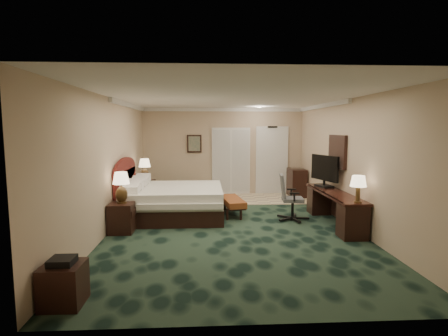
{
  "coord_description": "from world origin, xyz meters",
  "views": [
    {
      "loc": [
        -0.57,
        -7.22,
        2.08
      ],
      "look_at": [
        -0.14,
        0.6,
        1.18
      ],
      "focal_mm": 28.0,
      "sensor_mm": 36.0,
      "label": 1
    }
  ],
  "objects": [
    {
      "name": "desk_lamp",
      "position": [
        2.25,
        -1.01,
        0.96
      ],
      "size": [
        0.31,
        0.31,
        0.51
      ],
      "primitive_type": null,
      "rotation": [
        0.0,
        0.0,
        -0.04
      ],
      "color": "black",
      "rests_on": "desk"
    },
    {
      "name": "desk",
      "position": [
        2.22,
        0.06,
        0.35
      ],
      "size": [
        0.53,
        2.45,
        0.71
      ],
      "primitive_type": "cube",
      "color": "black",
      "rests_on": "ground"
    },
    {
      "name": "tv",
      "position": [
        2.21,
        0.71,
        1.08
      ],
      "size": [
        0.36,
        0.95,
        0.75
      ],
      "primitive_type": "cube",
      "rotation": [
        0.0,
        0.0,
        0.29
      ],
      "color": "black",
      "rests_on": "desk"
    },
    {
      "name": "ceiling",
      "position": [
        0.0,
        0.0,
        2.7
      ],
      "size": [
        5.0,
        7.5,
        0.0
      ],
      "primitive_type": "cube",
      "color": "silver",
      "rests_on": "wall_back"
    },
    {
      "name": "wall_mirror",
      "position": [
        2.46,
        0.6,
        1.55
      ],
      "size": [
        0.05,
        0.95,
        0.75
      ],
      "primitive_type": "cube",
      "color": "white",
      "rests_on": "wall_right"
    },
    {
      "name": "nightstand_near",
      "position": [
        -2.24,
        -0.28,
        0.3
      ],
      "size": [
        0.47,
        0.54,
        0.59
      ],
      "primitive_type": "cube",
      "color": "black",
      "rests_on": "ground"
    },
    {
      "name": "desk_chair",
      "position": [
        1.41,
        0.45,
        0.52
      ],
      "size": [
        0.67,
        0.63,
        1.05
      ],
      "primitive_type": null,
      "rotation": [
        0.0,
        0.0,
        -0.11
      ],
      "color": "#4C4C51",
      "rests_on": "ground"
    },
    {
      "name": "side_table",
      "position": [
        -2.24,
        -3.2,
        0.25
      ],
      "size": [
        0.46,
        0.46,
        0.5
      ],
      "primitive_type": "cube",
      "color": "black",
      "rests_on": "ground"
    },
    {
      "name": "headboard",
      "position": [
        -2.44,
        1.0,
        0.7
      ],
      "size": [
        0.12,
        2.0,
        1.4
      ],
      "primitive_type": null,
      "color": "#451317",
      "rests_on": "ground"
    },
    {
      "name": "floor",
      "position": [
        0.0,
        0.0,
        0.0
      ],
      "size": [
        5.0,
        7.5,
        0.0
      ],
      "primitive_type": "cube",
      "color": "black",
      "rests_on": "ground"
    },
    {
      "name": "entry_door",
      "position": [
        1.55,
        3.72,
        1.05
      ],
      "size": [
        1.02,
        0.06,
        2.18
      ],
      "primitive_type": "cube",
      "color": "silver",
      "rests_on": "ground"
    },
    {
      "name": "minibar",
      "position": [
        2.23,
        3.2,
        0.42
      ],
      "size": [
        0.45,
        0.8,
        0.85
      ],
      "primitive_type": "cube",
      "color": "black",
      "rests_on": "ground"
    },
    {
      "name": "wall_right",
      "position": [
        2.5,
        0.0,
        1.35
      ],
      "size": [
        0.0,
        7.5,
        2.7
      ],
      "primitive_type": "cube",
      "color": "#C6B196",
      "rests_on": "ground"
    },
    {
      "name": "bed_bench",
      "position": [
        0.09,
        1.02,
        0.2
      ],
      "size": [
        0.59,
        1.24,
        0.4
      ],
      "primitive_type": "cube",
      "rotation": [
        0.0,
        0.0,
        0.16
      ],
      "color": "brown",
      "rests_on": "ground"
    },
    {
      "name": "wall_back",
      "position": [
        0.0,
        3.75,
        1.35
      ],
      "size": [
        5.0,
        0.0,
        2.7
      ],
      "primitive_type": "cube",
      "color": "#C6B196",
      "rests_on": "ground"
    },
    {
      "name": "wall_art",
      "position": [
        -0.9,
        3.71,
        1.6
      ],
      "size": [
        0.45,
        0.06,
        0.55
      ],
      "primitive_type": "cube",
      "color": "#456156",
      "rests_on": "wall_back"
    },
    {
      "name": "lamp_far",
      "position": [
        -2.2,
        2.27,
        0.96
      ],
      "size": [
        0.37,
        0.37,
        0.6
      ],
      "primitive_type": null,
      "rotation": [
        0.0,
        0.0,
        -0.19
      ],
      "color": "black",
      "rests_on": "nightstand_far"
    },
    {
      "name": "closet_doors",
      "position": [
        0.25,
        3.71,
        1.05
      ],
      "size": [
        1.2,
        0.06,
        2.1
      ],
      "primitive_type": "cube",
      "color": "#B6B5B4",
      "rests_on": "ground"
    },
    {
      "name": "tile_patch",
      "position": [
        0.9,
        2.9,
        0.01
      ],
      "size": [
        3.2,
        1.7,
        0.01
      ],
      "primitive_type": "cube",
      "color": "tan",
      "rests_on": "ground"
    },
    {
      "name": "crown_molding",
      "position": [
        0.0,
        0.0,
        2.65
      ],
      "size": [
        5.0,
        7.5,
        0.1
      ],
      "primitive_type": null,
      "color": "silver",
      "rests_on": "wall_back"
    },
    {
      "name": "wall_left",
      "position": [
        -2.5,
        0.0,
        1.35
      ],
      "size": [
        0.0,
        7.5,
        2.7
      ],
      "primitive_type": "cube",
      "color": "#C6B196",
      "rests_on": "ground"
    },
    {
      "name": "wall_front",
      "position": [
        0.0,
        -3.75,
        1.35
      ],
      "size": [
        5.0,
        0.0,
        2.7
      ],
      "primitive_type": "cube",
      "color": "#C6B196",
      "rests_on": "ground"
    },
    {
      "name": "lamp_near",
      "position": [
        -2.23,
        -0.28,
        0.9
      ],
      "size": [
        0.4,
        0.4,
        0.62
      ],
      "primitive_type": null,
      "rotation": [
        0.0,
        0.0,
        -0.24
      ],
      "color": "black",
      "rests_on": "nightstand_near"
    },
    {
      "name": "bed",
      "position": [
        -1.29,
        0.93,
        0.35
      ],
      "size": [
        2.22,
        2.06,
        0.71
      ],
      "primitive_type": "cube",
      "color": "silver",
      "rests_on": "ground"
    },
    {
      "name": "nightstand_far",
      "position": [
        -2.21,
        2.23,
        0.33
      ],
      "size": [
        0.53,
        0.61,
        0.66
      ],
      "primitive_type": "cube",
      "color": "black",
      "rests_on": "ground"
    }
  ]
}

